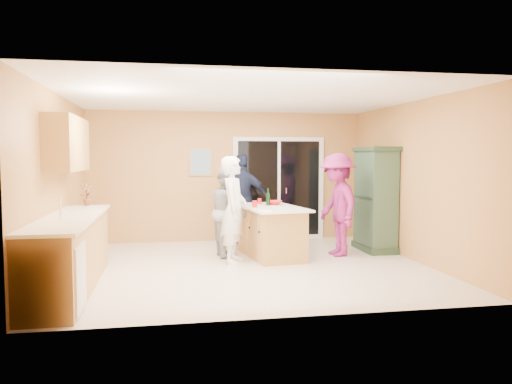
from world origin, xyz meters
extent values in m
plane|color=silver|center=(0.00, 0.00, 0.00)|extent=(5.50, 5.50, 0.00)
cube|color=white|center=(0.00, 0.00, 2.60)|extent=(5.50, 5.00, 0.10)
cube|color=tan|center=(0.00, 2.50, 1.30)|extent=(5.50, 0.10, 2.60)
cube|color=tan|center=(0.00, -2.50, 1.30)|extent=(5.50, 0.10, 2.60)
cube|color=tan|center=(-2.75, 0.00, 1.30)|extent=(0.10, 5.00, 2.60)
cube|color=tan|center=(2.75, 0.00, 1.30)|extent=(0.10, 5.00, 2.60)
cube|color=#B78247|center=(-2.45, -0.90, 0.45)|extent=(0.60, 3.00, 0.90)
cube|color=silver|center=(-2.44, -2.00, 0.40)|extent=(0.62, 0.60, 0.72)
cube|color=white|center=(-2.44, -0.90, 0.92)|extent=(0.65, 3.05, 0.04)
cylinder|color=silver|center=(-2.45, -1.40, 1.09)|extent=(0.02, 0.02, 0.30)
cube|color=#B78247|center=(-2.58, -0.20, 1.88)|extent=(0.35, 1.60, 0.75)
cube|color=silver|center=(1.05, 2.47, 1.05)|extent=(1.90, 0.05, 2.10)
cube|color=black|center=(1.05, 2.46, 1.05)|extent=(1.70, 0.03, 1.94)
cube|color=silver|center=(1.05, 2.45, 1.05)|extent=(0.06, 0.04, 1.94)
cube|color=silver|center=(1.20, 2.44, 1.00)|extent=(0.02, 0.03, 0.12)
cube|color=#A67D53|center=(-0.55, 2.48, 1.60)|extent=(0.46, 0.03, 0.56)
cube|color=teal|center=(-0.55, 2.47, 1.60)|extent=(0.38, 0.02, 0.48)
cube|color=#B78247|center=(0.51, 0.70, 0.41)|extent=(0.95, 1.54, 0.82)
cube|color=white|center=(0.51, 0.70, 0.84)|extent=(1.11, 1.75, 0.04)
cube|color=black|center=(0.51, 0.70, 0.05)|extent=(0.86, 1.46, 0.09)
cube|color=#213523|center=(2.49, 0.93, 0.06)|extent=(0.52, 0.98, 0.11)
cube|color=#2F4733|center=(2.49, 0.93, 0.93)|extent=(0.46, 0.93, 1.74)
cube|color=#213523|center=(2.49, 0.93, 1.84)|extent=(0.54, 1.02, 0.07)
imported|color=white|center=(-0.17, 0.35, 0.85)|extent=(0.57, 0.71, 1.71)
imported|color=#A8A8AB|center=(-0.19, 0.94, 0.77)|extent=(0.66, 0.81, 1.54)
imported|color=#191C37|center=(0.22, 2.00, 0.88)|extent=(1.11, 0.70, 1.76)
imported|color=#7F1B5B|center=(1.66, 0.61, 0.88)|extent=(0.74, 1.18, 1.76)
imported|color=red|center=(0.64, 1.01, 0.89)|extent=(0.34, 0.34, 0.07)
imported|color=#A71026|center=(-2.45, 0.52, 1.12)|extent=(0.23, 0.19, 0.36)
cylinder|color=red|center=(0.40, 1.13, 0.91)|extent=(0.07, 0.07, 0.10)
cylinder|color=red|center=(0.21, 0.59, 0.92)|extent=(0.09, 0.09, 0.11)
cylinder|color=black|center=(0.51, 0.89, 0.97)|extent=(0.07, 0.07, 0.22)
cylinder|color=black|center=(0.51, 0.89, 1.12)|extent=(0.03, 0.03, 0.08)
cylinder|color=white|center=(0.29, 0.10, 0.87)|extent=(0.25, 0.25, 0.01)
camera|label=1|loc=(-1.22, -7.52, 1.69)|focal=35.00mm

